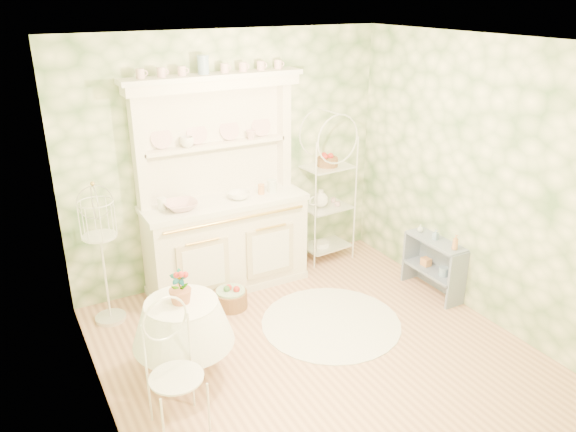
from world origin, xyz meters
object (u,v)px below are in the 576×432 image
side_shelf (433,268)px  round_table (184,338)px  birdcage_stand (102,252)px  bakers_rack (327,188)px  kitchen_dresser (224,188)px  floor_basket (231,297)px  cafe_chair (176,376)px

side_shelf → round_table: (-2.81, -0.09, 0.08)m
side_shelf → birdcage_stand: (-3.19, 1.11, 0.46)m
bakers_rack → round_table: bakers_rack is taller
bakers_rack → birdcage_stand: bearing=178.9°
kitchen_dresser → side_shelf: size_ratio=3.38×
round_table → floor_basket: size_ratio=1.98×
cafe_chair → birdcage_stand: birdcage_stand is taller
side_shelf → floor_basket: size_ratio=1.79×
kitchen_dresser → round_table: (-0.93, -1.29, -0.77)m
side_shelf → bakers_rack: bearing=107.0°
side_shelf → floor_basket: bearing=153.9°
side_shelf → floor_basket: 2.18m
kitchen_dresser → bakers_rack: 1.36m
kitchen_dresser → floor_basket: kitchen_dresser is taller
round_table → cafe_chair: bearing=-113.5°
kitchen_dresser → round_table: 1.77m
side_shelf → cafe_chair: bearing=-173.9°
floor_basket → cafe_chair: bearing=-126.0°
side_shelf → cafe_chair: size_ratio=0.73×
kitchen_dresser → birdcage_stand: (-1.31, -0.09, -0.40)m
round_table → floor_basket: (0.77, 0.84, -0.25)m
bakers_rack → birdcage_stand: bakers_rack is taller
birdcage_stand → floor_basket: size_ratio=3.93×
round_table → kitchen_dresser: bearing=54.1°
bakers_rack → cafe_chair: bakers_rack is taller
bakers_rack → floor_basket: 1.76m
kitchen_dresser → birdcage_stand: bearing=-176.0°
bakers_rack → floor_basket: size_ratio=4.67×
bakers_rack → birdcage_stand: size_ratio=1.19×
kitchen_dresser → cafe_chair: 2.29m
side_shelf → round_table: size_ratio=0.90×
floor_basket → round_table: bearing=-132.7°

